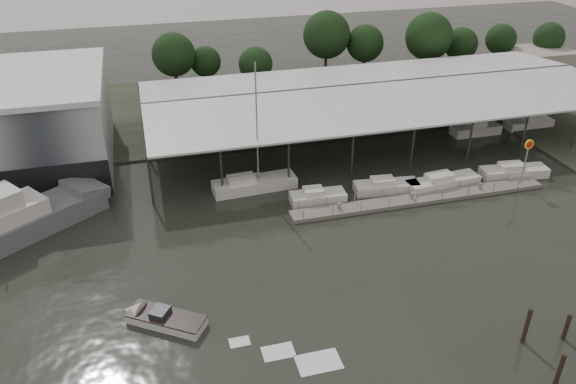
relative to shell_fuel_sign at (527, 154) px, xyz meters
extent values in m
plane|color=black|center=(-27.00, -9.99, -3.93)|extent=(200.00, 200.00, 0.00)
cube|color=#3C4131|center=(-27.00, 32.01, -3.83)|extent=(140.00, 30.00, 0.30)
cube|color=#2F3134|center=(-10.00, 18.01, 2.84)|extent=(58.00, 0.40, 0.30)
cylinder|color=#2F3134|center=(-39.00, 6.51, -1.18)|extent=(0.24, 0.24, 5.50)
cylinder|color=#2F3134|center=(-39.00, 29.51, -1.18)|extent=(0.24, 0.24, 5.50)
cylinder|color=#2F3134|center=(19.00, 29.51, -1.18)|extent=(0.24, 0.24, 5.50)
cube|color=slate|center=(-12.00, 0.01, -3.73)|extent=(28.00, 2.00, 0.40)
cylinder|color=gray|center=(-25.00, -0.89, -3.13)|extent=(0.10, 0.10, 1.20)
cylinder|color=gray|center=(1.00, 0.91, -3.13)|extent=(0.10, 0.10, 1.20)
cube|color=gray|center=(-13.00, 0.01, -3.23)|extent=(0.30, 0.30, 0.70)
cylinder|color=gray|center=(0.00, 0.01, -1.43)|extent=(0.16, 0.16, 5.00)
cylinder|color=yellow|center=(0.00, 0.01, 1.07)|extent=(1.10, 0.12, 1.10)
cylinder|color=red|center=(0.00, -0.06, 1.07)|extent=(0.70, 0.05, 0.70)
cube|color=gray|center=(28.00, 35.01, -1.93)|extent=(10.00, 8.00, 4.00)
cube|color=#5A5F63|center=(-51.88, 3.62, -3.03)|extent=(16.96, 13.98, 2.40)
cube|color=#5A5F63|center=(-45.58, 8.17, -2.03)|extent=(5.25, 5.46, 1.83)
cube|color=silver|center=(-28.21, 6.94, -3.43)|extent=(9.19, 3.16, 1.40)
cube|color=silver|center=(-29.65, 6.85, -2.53)|extent=(3.00, 1.97, 0.80)
cylinder|color=gray|center=(-27.76, 6.97, 3.57)|extent=(0.16, 0.16, 12.92)
cylinder|color=gray|center=(-29.38, 6.87, -2.03)|extent=(3.50, 0.34, 0.12)
cube|color=silver|center=(-39.09, -11.91, -3.58)|extent=(6.05, 5.00, 0.90)
cone|color=silver|center=(-41.50, -10.27, -3.58)|extent=(2.45, 2.55, 2.00)
cube|color=black|center=(-39.09, -11.91, -3.18)|extent=(6.09, 5.05, 0.12)
cube|color=#2F3134|center=(-39.48, -11.64, -2.93)|extent=(1.78, 1.83, 0.50)
cube|color=silver|center=(-34.14, -15.26, -3.91)|extent=(2.30, 1.50, 0.04)
cube|color=silver|center=(-31.66, -16.95, -3.91)|extent=(3.10, 2.00, 0.04)
cube|color=silver|center=(-29.18, -18.63, -3.91)|extent=(3.90, 2.50, 0.04)
cube|color=silver|center=(-22.43, 2.55, -3.43)|extent=(5.86, 2.50, 1.10)
cube|color=silver|center=(-22.93, 2.55, -2.63)|extent=(2.09, 1.71, 0.70)
cube|color=silver|center=(-14.64, 2.78, -3.43)|extent=(7.11, 2.95, 1.10)
cube|color=silver|center=(-15.14, 2.78, -2.63)|extent=(2.58, 1.86, 0.70)
cube|color=silver|center=(-8.32, 2.08, -3.43)|extent=(8.52, 2.95, 1.10)
cube|color=silver|center=(-8.82, 2.08, -2.63)|extent=(3.06, 1.86, 0.70)
cube|color=silver|center=(0.69, 2.25, -3.43)|extent=(7.75, 3.11, 1.10)
cube|color=silver|center=(0.19, 2.25, -2.63)|extent=(2.82, 1.92, 0.70)
cylinder|color=#2E2417|center=(-14.52, -24.60, -2.87)|extent=(0.32, 0.32, 3.32)
cylinder|color=#2E2417|center=(-14.23, -20.63, -2.67)|extent=(0.32, 0.32, 3.70)
cylinder|color=#2E2417|center=(-11.17, -21.13, -3.06)|extent=(0.32, 0.32, 2.93)
cylinder|color=black|center=(-33.41, 39.09, -1.61)|extent=(0.50, 0.50, 4.62)
sphere|color=#1B3917|center=(-33.41, 39.09, 2.55)|extent=(6.47, 6.47, 6.47)
cylinder|color=black|center=(-28.61, 40.23, -2.24)|extent=(0.50, 0.50, 3.37)
sphere|color=#1B3917|center=(-28.61, 40.23, 0.80)|extent=(4.72, 4.72, 4.72)
cylinder|color=black|center=(-21.70, 35.70, -2.10)|extent=(0.50, 0.50, 3.65)
sphere|color=#1B3917|center=(-21.70, 35.70, 1.19)|extent=(5.12, 5.12, 5.12)
cylinder|color=black|center=(-8.99, 40.35, -1.23)|extent=(0.50, 0.50, 5.40)
sphere|color=#1B3917|center=(-8.99, 40.35, 3.63)|extent=(7.55, 7.55, 7.55)
cylinder|color=black|center=(-2.68, 39.39, -1.78)|extent=(0.50, 0.50, 4.29)
sphere|color=#1B3917|center=(-2.68, 39.39, 2.08)|extent=(6.00, 6.00, 6.00)
cylinder|color=black|center=(6.49, 35.43, -1.26)|extent=(0.50, 0.50, 5.33)
sphere|color=#1B3917|center=(6.49, 35.43, 3.54)|extent=(7.46, 7.46, 7.46)
cylinder|color=black|center=(13.31, 36.76, -1.98)|extent=(0.50, 0.50, 3.89)
sphere|color=#1B3917|center=(13.31, 36.76, 1.53)|extent=(5.45, 5.45, 5.45)
cylinder|color=black|center=(22.20, 38.74, -2.07)|extent=(0.50, 0.50, 3.71)
sphere|color=#1B3917|center=(22.20, 38.74, 1.27)|extent=(5.20, 5.20, 5.20)
cylinder|color=black|center=(30.71, 37.27, -2.05)|extent=(0.50, 0.50, 3.75)
sphere|color=#1B3917|center=(30.71, 37.27, 1.33)|extent=(5.25, 5.25, 5.25)
camera|label=1|loc=(-38.64, -45.36, 25.62)|focal=35.00mm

